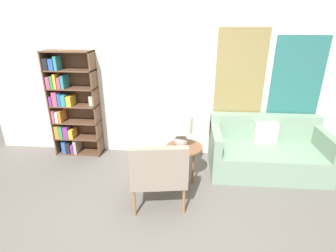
% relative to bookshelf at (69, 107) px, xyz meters
% --- Properties ---
extents(ground_plane, '(14.00, 14.00, 0.00)m').
position_rel_bookshelf_xyz_m(ground_plane, '(1.73, -1.85, -0.87)').
color(ground_plane, '#66605B').
extents(wall_back, '(6.40, 0.08, 2.70)m').
position_rel_bookshelf_xyz_m(wall_back, '(1.80, 0.18, 0.48)').
color(wall_back, silver).
rests_on(wall_back, ground_plane).
extents(bookshelf, '(0.81, 0.30, 1.82)m').
position_rel_bookshelf_xyz_m(bookshelf, '(0.00, 0.00, 0.00)').
color(bookshelf, brown).
rests_on(bookshelf, ground_plane).
extents(armchair, '(0.78, 0.72, 0.93)m').
position_rel_bookshelf_xyz_m(armchair, '(1.71, -1.38, -0.33)').
color(armchair, olive).
rests_on(armchair, ground_plane).
extents(couch, '(1.76, 0.93, 0.83)m').
position_rel_bookshelf_xyz_m(couch, '(3.31, -0.30, -0.57)').
color(couch, gray).
rests_on(couch, ground_plane).
extents(side_table, '(0.52, 0.52, 0.57)m').
position_rel_bookshelf_xyz_m(side_table, '(2.01, -0.75, -0.36)').
color(side_table, brown).
rests_on(side_table, ground_plane).
extents(table_lamp, '(0.32, 0.32, 0.47)m').
position_rel_bookshelf_xyz_m(table_lamp, '(1.96, -0.76, -0.01)').
color(table_lamp, '#A59E93').
rests_on(table_lamp, side_table).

